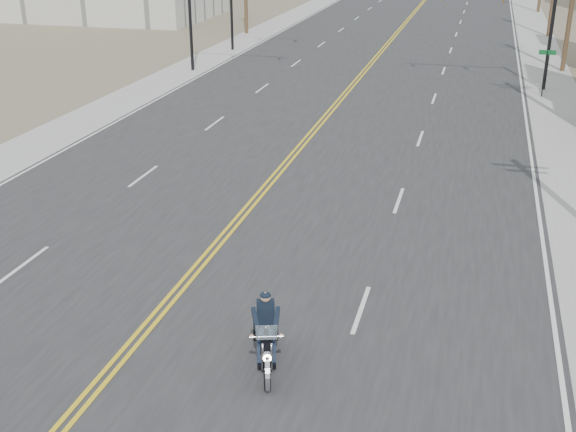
{
  "coord_description": "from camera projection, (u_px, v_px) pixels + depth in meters",
  "views": [
    {
      "loc": [
        7.41,
        -12.27,
        9.52
      ],
      "look_at": [
        2.51,
        5.95,
        1.6
      ],
      "focal_mm": 45.0,
      "sensor_mm": 36.0,
      "label": 1
    }
  ],
  "objects": [
    {
      "name": "road",
      "position": [
        418.0,
        8.0,
        78.72
      ],
      "size": [
        20.0,
        200.0,
        0.01
      ],
      "primitive_type": "cube",
      "color": "#303033",
      "rests_on": "ground"
    },
    {
      "name": "motorcyclist",
      "position": [
        266.0,
        333.0,
        16.09
      ],
      "size": [
        1.61,
        2.43,
        1.75
      ],
      "primitive_type": null,
      "rotation": [
        0.0,
        0.0,
        3.46
      ],
      "color": "black",
      "rests_on": "ground"
    },
    {
      "name": "ground_plane",
      "position": [
        114.0,
        367.0,
        16.38
      ],
      "size": [
        400.0,
        400.0,
        0.0
      ],
      "primitive_type": "plane",
      "color": "#776D56",
      "rests_on": "ground"
    },
    {
      "name": "sidewalk_left",
      "position": [
        315.0,
        5.0,
        81.47
      ],
      "size": [
        3.0,
        200.0,
        0.01
      ],
      "primitive_type": "cube",
      "color": "#A5A5A0",
      "rests_on": "ground"
    },
    {
      "name": "sidewalk_right",
      "position": [
        528.0,
        12.0,
        75.96
      ],
      "size": [
        3.0,
        200.0,
        0.01
      ],
      "primitive_type": "cube",
      "color": "#A5A5A0",
      "rests_on": "ground"
    },
    {
      "name": "traffic_mast_right",
      "position": [
        517.0,
        1.0,
        40.82
      ],
      "size": [
        7.1,
        0.26,
        7.0
      ],
      "color": "black",
      "rests_on": "ground"
    },
    {
      "name": "street_sign",
      "position": [
        546.0,
        65.0,
        39.82
      ],
      "size": [
        0.9,
        0.06,
        2.62
      ],
      "color": "black",
      "rests_on": "ground"
    }
  ]
}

